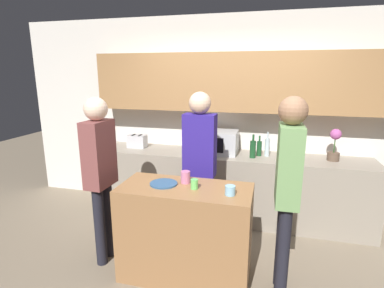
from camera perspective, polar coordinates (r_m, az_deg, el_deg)
ground_plane at (r=3.15m, az=2.89°, el=-24.78°), size 14.00×14.00×0.00m
back_wall at (r=4.14m, az=7.92°, el=7.63°), size 6.40×0.40×2.70m
back_counter at (r=4.13m, az=6.97°, el=-7.95°), size 3.60×0.62×0.90m
kitchen_island at (r=2.98m, az=-1.27°, el=-16.48°), size 1.23×0.56×0.92m
microwave at (r=4.01m, az=4.91°, el=0.39°), size 0.52×0.39×0.30m
toaster at (r=4.37m, az=-10.41°, el=0.51°), size 0.26×0.16×0.18m
potted_plant at (r=4.02m, az=25.52°, el=-0.15°), size 0.14×0.14×0.40m
bottle_0 at (r=3.85m, az=11.51°, el=-0.92°), size 0.07×0.07×0.30m
bottle_1 at (r=3.96m, az=12.67°, el=-0.78°), size 0.06×0.06×0.26m
bottle_2 at (r=3.97m, az=14.12°, el=-0.53°), size 0.06×0.06×0.32m
plate_on_island at (r=2.85m, az=-5.42°, el=-7.52°), size 0.26×0.26×0.01m
cup_0 at (r=2.62m, az=7.29°, el=-8.75°), size 0.09×0.09×0.08m
cup_1 at (r=2.73m, az=0.45°, el=-7.63°), size 0.07×0.07×0.09m
cup_2 at (r=2.86m, az=-1.24°, el=-6.33°), size 0.09×0.09×0.12m
person_left at (r=3.13m, az=-17.11°, el=-4.18°), size 0.23×0.35×1.73m
person_center at (r=3.23m, az=1.46°, el=-2.57°), size 0.34×0.23×1.76m
person_right at (r=2.66m, az=17.76°, el=-6.63°), size 0.23×0.34×1.77m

